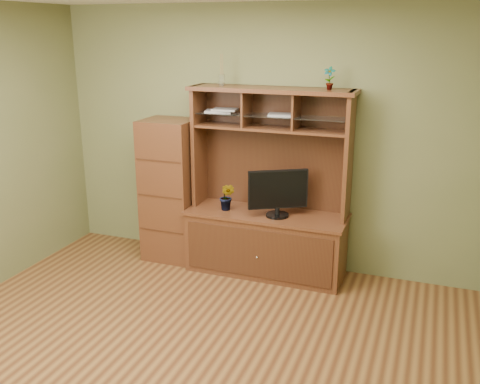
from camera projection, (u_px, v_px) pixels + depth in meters
The scene contains 8 objects.
room at pixel (173, 191), 3.76m from camera, with size 4.54×4.04×2.74m.
media_hutch at pixel (267, 224), 5.50m from camera, with size 1.66×0.61×1.90m.
monitor at pixel (278, 192), 5.27m from camera, with size 0.54×0.34×0.47m.
orchid_plant at pixel (227, 197), 5.48m from camera, with size 0.16×0.13×0.29m, color #355D1F.
top_plant at pixel (329, 78), 4.95m from camera, with size 0.11×0.08×0.21m, color #2C6724.
reed_diffuser at pixel (222, 73), 5.30m from camera, with size 0.06×0.06×0.31m.
magazines at pixel (241, 112), 5.34m from camera, with size 0.96×0.26×0.04m.
side_cabinet at pixel (171, 190), 5.80m from camera, with size 0.55×0.50×1.54m.
Camera 1 is at (1.70, -3.21, 2.44)m, focal length 40.00 mm.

